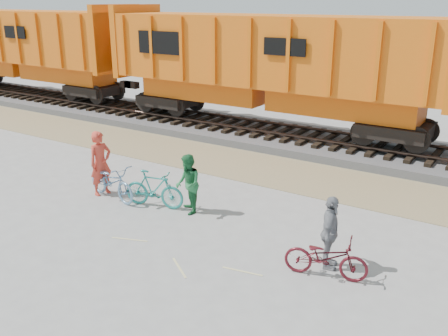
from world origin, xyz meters
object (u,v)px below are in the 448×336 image
Objects in this scene: bicycle_teal at (154,189)px; bicycle_maroon at (326,257)px; hopper_car_left at (26,46)px; person_man at (188,184)px; bicycle_blue at (112,181)px; person_woman at (330,233)px; hopper_car_center at (269,64)px; person_solo at (101,163)px.

bicycle_maroon is at bearing -112.63° from bicycle_teal.
hopper_car_left is 8.11× the size of bicycle_teal.
hopper_car_left is 18.62m from person_man.
person_woman is (6.62, -0.31, 0.29)m from bicycle_blue.
hopper_car_center is 8.37m from person_solo.
bicycle_teal is 5.38m from bicycle_maroon.
person_man is 4.26m from person_woman.
bicycle_blue is at bearing -89.17° from person_solo.
hopper_car_center reaches higher than person_woman.
person_man is (2.91, 0.28, -0.14)m from person_solo.
hopper_car_left is 22.74m from person_woman.
person_solo is (-7.22, 0.81, 0.49)m from bicycle_maroon.
hopper_car_center is at bearing 5.94° from bicycle_blue.
person_man is (2.41, 0.38, 0.29)m from bicycle_blue.
hopper_car_left is 7.46× the size of person_solo.
person_woman is at bearing -108.49° from bicycle_teal.
person_solo is (-1.12, -8.04, -2.07)m from hopper_car_center.
bicycle_teal is at bearing 66.77° from bicycle_maroon.
bicycle_maroon is at bearing 178.91° from person_woman.
hopper_car_center is 8.11× the size of bicycle_teal.
hopper_car_left is 15.00m from hopper_car_center.
bicycle_maroon is 7.28m from person_solo.
bicycle_teal is (0.79, -7.95, -2.49)m from hopper_car_center.
person_man is (16.79, -7.75, -2.21)m from hopper_car_left.
person_woman reaches higher than bicycle_maroon.
hopper_car_center is 8.76× the size of person_man.
person_man is at bearing -91.74° from bicycle_teal.
hopper_car_left is 8.26× the size of bicycle_maroon.
bicycle_maroon is at bearing -84.28° from person_solo.
bicycle_maroon is (21.10, -8.85, -2.56)m from hopper_car_left.
bicycle_blue is 1.04× the size of person_solo.
hopper_car_left is at bearing -160.66° from person_man.
bicycle_teal reaches higher than bicycle_blue.
person_solo is at bearing 69.94° from bicycle_maroon.
hopper_car_center is at bearing -7.38° from bicycle_teal.
hopper_car_center reaches higher than bicycle_blue.
person_solo reaches higher than person_woman.
bicycle_maroon is at bearing 29.84° from person_man.
hopper_car_left is at bearing 53.61° from bicycle_maroon.
bicycle_maroon is 4.46m from person_man.
person_man is at bearing -70.63° from bicycle_blue.
person_man reaches higher than bicycle_maroon.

